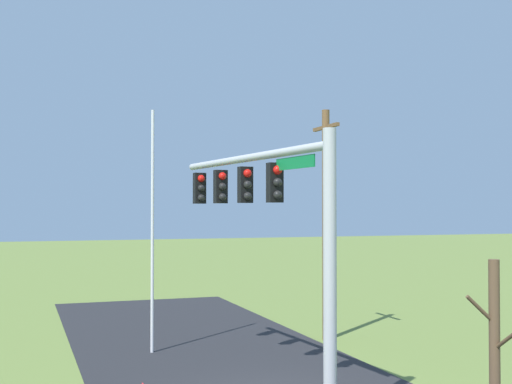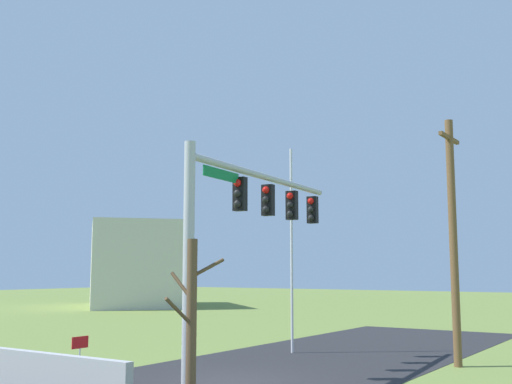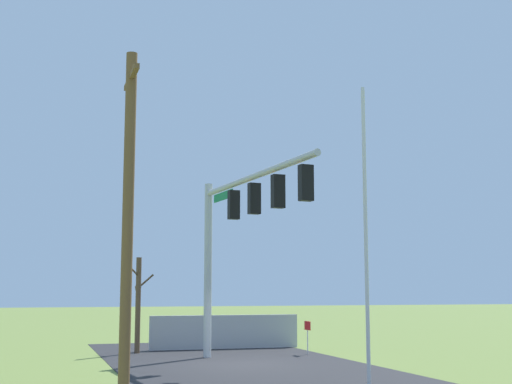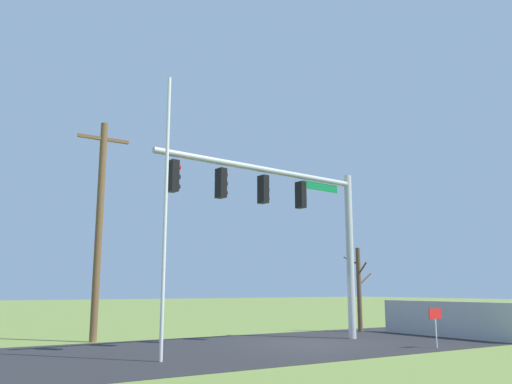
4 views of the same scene
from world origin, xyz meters
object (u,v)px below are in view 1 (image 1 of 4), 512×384
signal_mast (268,207)px  bare_tree (495,355)px  flagpole (152,231)px  utility_pole (326,220)px

signal_mast → bare_tree: signal_mast is taller
flagpole → utility_pole: size_ratio=0.96×
bare_tree → utility_pole: bearing=170.5°
signal_mast → utility_pole: 7.04m
signal_mast → bare_tree: size_ratio=2.36×
signal_mast → utility_pole: utility_pole is taller
signal_mast → flagpole: bearing=-162.1°
signal_mast → bare_tree: 6.46m
flagpole → bare_tree: (10.93, 4.21, -1.96)m
signal_mast → flagpole: flagpole is taller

